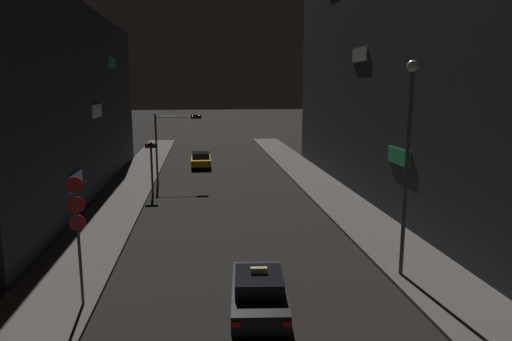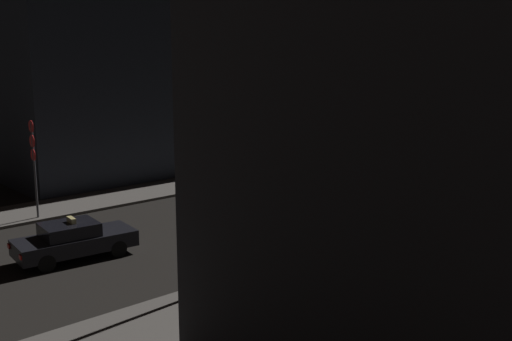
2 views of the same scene
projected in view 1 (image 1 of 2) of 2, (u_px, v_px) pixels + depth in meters
The scene contains 10 objects.
sidewalk_left at pixel (128, 189), 34.51m from camera, with size 3.46×63.60×0.14m, color #5B5651.
sidewalk_right at pixel (320, 185), 36.17m from camera, with size 3.46×63.60×0.14m, color #5B5651.
building_facade_left at pixel (42, 104), 31.85m from camera, with size 7.27×33.18×12.85m.
building_facade_right at pixel (442, 43), 32.00m from camera, with size 11.63×35.89×21.07m.
taxi at pixel (259, 292), 15.79m from camera, with size 2.17×4.59×1.62m.
far_car at pixel (201, 159), 44.30m from camera, with size 1.82×4.45×1.42m.
traffic_light_overhead at pixel (173, 134), 36.31m from camera, with size 3.61×0.42×5.51m.
traffic_light_left_kerb at pixel (151, 157), 32.60m from camera, with size 0.80×0.42×3.76m.
sign_pole_left at pixel (78, 228), 15.69m from camera, with size 0.57×0.10×4.52m.
street_lamp_near_block at pixel (408, 144), 17.87m from camera, with size 0.44×0.44×8.42m.
Camera 1 is at (-1.75, -4.78, 7.60)m, focal length 32.70 mm.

